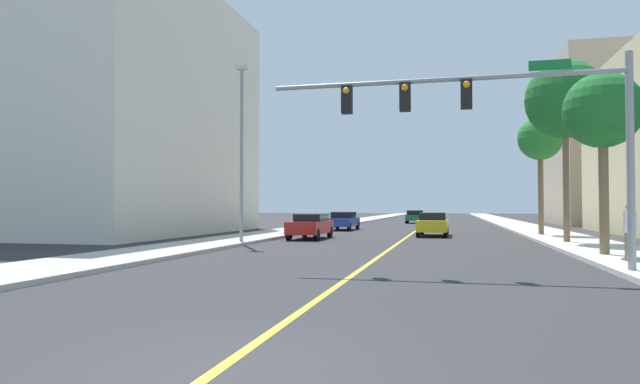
{
  "coord_description": "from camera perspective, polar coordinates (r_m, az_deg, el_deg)",
  "views": [
    {
      "loc": [
        2.54,
        -5.59,
        1.83
      ],
      "look_at": [
        -3.61,
        19.87,
        2.52
      ],
      "focal_mm": 30.4,
      "sensor_mm": 36.0,
      "label": 1
    }
  ],
  "objects": [
    {
      "name": "palm_near",
      "position": [
        21.8,
        27.6,
        7.44
      ],
      "size": [
        2.68,
        2.68,
        6.43
      ],
      "color": "brown",
      "rests_on": "sidewalk_right"
    },
    {
      "name": "car_blue",
      "position": [
        41.9,
        2.45,
        -3.03
      ],
      "size": [
        1.92,
        4.53,
        1.39
      ],
      "rotation": [
        0.0,
        0.0,
        3.13
      ],
      "color": "#1E389E",
      "rests_on": "ground"
    },
    {
      "name": "palm_mid",
      "position": [
        28.79,
        24.4,
        8.78
      ],
      "size": [
        3.72,
        3.72,
        8.67
      ],
      "color": "brown",
      "rests_on": "sidewalk_right"
    },
    {
      "name": "street_lamp",
      "position": [
        26.59,
        -8.25,
        5.0
      ],
      "size": [
        0.56,
        0.28,
        8.53
      ],
      "color": "gray",
      "rests_on": "sidewalk_left"
    },
    {
      "name": "traffic_signal_mast",
      "position": [
        16.09,
        17.82,
        8.01
      ],
      "size": [
        9.96,
        0.36,
        5.81
      ],
      "color": "gray",
      "rests_on": "sidewalk_right"
    },
    {
      "name": "car_yellow",
      "position": [
        34.1,
        11.81,
        -3.31
      ],
      "size": [
        1.86,
        4.63,
        1.44
      ],
      "rotation": [
        0.0,
        0.0,
        -0.02
      ],
      "color": "gold",
      "rests_on": "ground"
    },
    {
      "name": "sidewalk_right",
      "position": [
        48.01,
        20.81,
        -3.51
      ],
      "size": [
        3.54,
        168.0,
        0.15
      ],
      "primitive_type": "cube",
      "color": "beige",
      "rests_on": "ground"
    },
    {
      "name": "building_left_near",
      "position": [
        39.61,
        -20.27,
        7.82
      ],
      "size": [
        12.75,
        19.87,
        16.39
      ],
      "primitive_type": "cube",
      "color": "silver",
      "rests_on": "ground"
    },
    {
      "name": "pedestrian",
      "position": [
        19.33,
        29.85,
        -3.66
      ],
      "size": [
        0.38,
        0.38,
        1.78
      ],
      "rotation": [
        0.0,
        0.0,
        2.82
      ],
      "color": "#726651",
      "rests_on": "sidewalk_right"
    },
    {
      "name": "lane_marking_center",
      "position": [
        47.7,
        10.53,
        -3.69
      ],
      "size": [
        0.16,
        144.0,
        0.01
      ],
      "primitive_type": "cube",
      "color": "yellow",
      "rests_on": "ground"
    },
    {
      "name": "sidewalk_left",
      "position": [
        48.9,
        0.45,
        -3.57
      ],
      "size": [
        3.54,
        168.0,
        0.15
      ],
      "primitive_type": "cube",
      "color": "#B2ADA3",
      "rests_on": "ground"
    },
    {
      "name": "car_red",
      "position": [
        30.54,
        -1.0,
        -3.55
      ],
      "size": [
        1.76,
        4.39,
        1.4
      ],
      "rotation": [
        0.0,
        0.0,
        3.14
      ],
      "color": "red",
      "rests_on": "ground"
    },
    {
      "name": "palm_far",
      "position": [
        35.39,
        22.17,
        5.12
      ],
      "size": [
        2.65,
        2.65,
        7.12
      ],
      "color": "brown",
      "rests_on": "sidewalk_right"
    },
    {
      "name": "car_green",
      "position": [
        59.44,
        9.99,
        -2.57
      ],
      "size": [
        2.03,
        4.09,
        1.4
      ],
      "rotation": [
        0.0,
        0.0,
        0.02
      ],
      "color": "#196638",
      "rests_on": "ground"
    },
    {
      "name": "ground",
      "position": [
        47.7,
        10.53,
        -3.69
      ],
      "size": [
        192.0,
        192.0,
        0.0
      ],
      "primitive_type": "plane",
      "color": "#2D2D30"
    },
    {
      "name": "building_right_far",
      "position": [
        61.85,
        28.69,
        4.74
      ],
      "size": [
        11.49,
        14.7,
        16.75
      ],
      "primitive_type": "cube",
      "color": "tan",
      "rests_on": "ground"
    }
  ]
}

